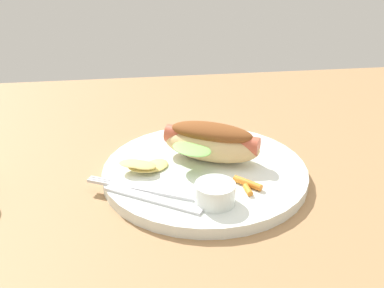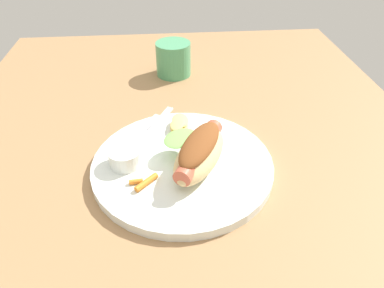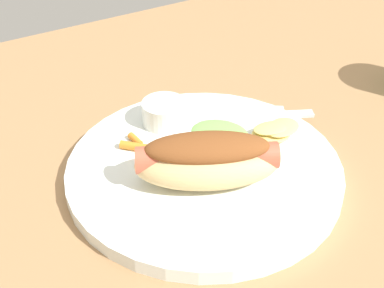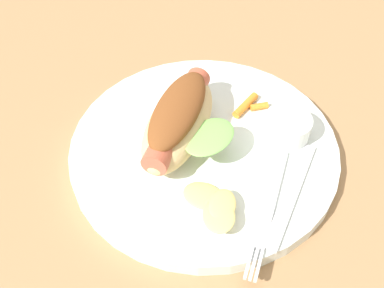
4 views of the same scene
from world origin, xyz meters
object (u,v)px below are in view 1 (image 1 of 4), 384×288
at_px(chips_pile, 144,165).
at_px(carrot_garnish, 248,185).
at_px(fork, 149,190).
at_px(plate, 205,173).
at_px(hot_dog, 211,141).
at_px(knife, 153,199).
at_px(sauce_ramekin, 215,193).

bearing_deg(chips_pile, carrot_garnish, 154.36).
bearing_deg(carrot_garnish, fork, -3.66).
distance_m(fork, carrot_garnish, 0.13).
height_order(plate, hot_dog, hot_dog).
bearing_deg(chips_pile, plate, 177.56).
relative_size(plate, knife, 2.12).
bearing_deg(sauce_ramekin, chips_pile, -47.95).
relative_size(chips_pile, carrot_garnish, 1.76).
bearing_deg(chips_pile, sauce_ramekin, 132.05).
bearing_deg(hot_dog, fork, 66.52).
distance_m(sauce_ramekin, carrot_garnish, 0.06).
distance_m(sauce_ramekin, fork, 0.09).
distance_m(plate, hot_dog, 0.05).
height_order(chips_pile, carrot_garnish, chips_pile).
xyz_separation_m(plate, knife, (0.08, 0.07, 0.01)).
height_order(sauce_ramekin, knife, sauce_ramekin).
bearing_deg(plate, carrot_garnish, 128.24).
height_order(hot_dog, fork, hot_dog).
height_order(fork, knife, same).
xyz_separation_m(knife, chips_pile, (0.01, -0.08, 0.01)).
relative_size(plate, sauce_ramekin, 5.68).
bearing_deg(fork, hot_dog, -114.48).
relative_size(fork, carrot_garnish, 3.59).
bearing_deg(fork, carrot_garnish, -157.48).
xyz_separation_m(sauce_ramekin, knife, (0.08, -0.02, -0.01)).
distance_m(hot_dog, fork, 0.13).
xyz_separation_m(fork, knife, (-0.00, 0.02, -0.00)).
relative_size(hot_dog, chips_pile, 2.00).
distance_m(plate, carrot_garnish, 0.08).
distance_m(knife, chips_pile, 0.08).
bearing_deg(hot_dog, carrot_garnish, 139.41).
bearing_deg(hot_dog, chips_pile, 39.51).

